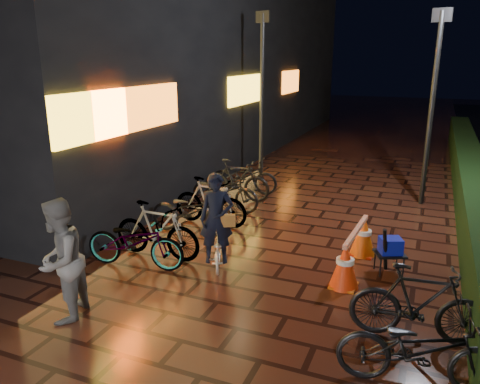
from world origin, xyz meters
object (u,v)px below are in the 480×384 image
at_px(cyclist, 217,233).
at_px(traffic_barrier, 355,249).
at_px(cart_assembly, 390,248).
at_px(bystander_person, 60,261).

bearing_deg(cyclist, traffic_barrier, 19.23).
bearing_deg(traffic_barrier, cart_assembly, 7.75).
distance_m(bystander_person, cart_assembly, 5.33).
xyz_separation_m(bystander_person, cart_assembly, (4.17, 3.29, -0.42)).
relative_size(bystander_person, cart_assembly, 1.93).
bearing_deg(cyclist, bystander_person, -118.24).
relative_size(cyclist, cart_assembly, 1.86).
relative_size(traffic_barrier, cart_assembly, 2.07).
distance_m(cyclist, cart_assembly, 3.01).
bearing_deg(cart_assembly, bystander_person, -141.72).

